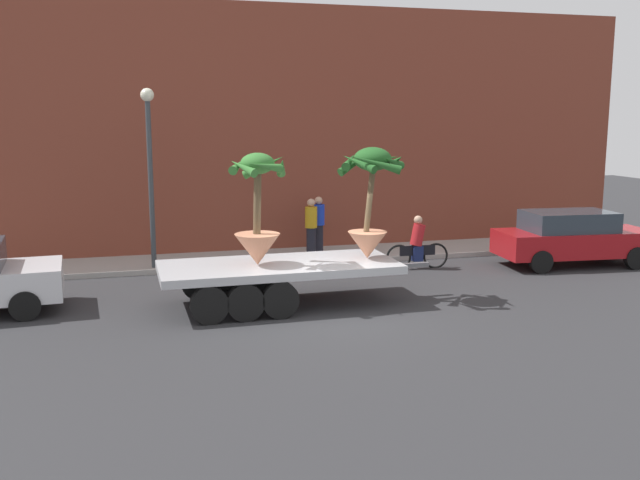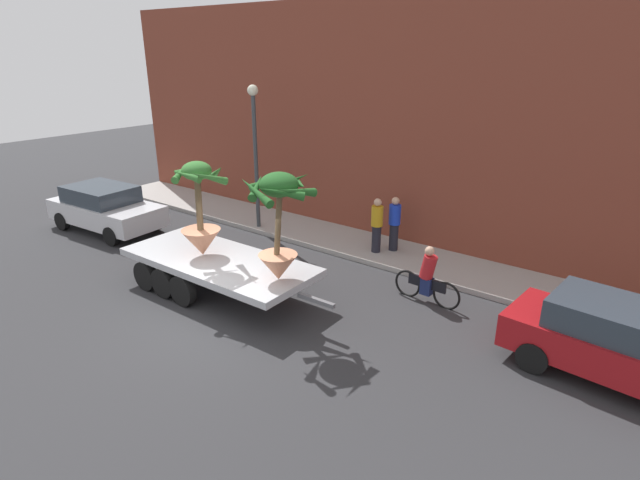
# 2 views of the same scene
# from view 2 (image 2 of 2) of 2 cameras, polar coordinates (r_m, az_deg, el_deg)

# --- Properties ---
(ground_plane) EXTENTS (60.00, 60.00, 0.00)m
(ground_plane) POSITION_cam_2_polar(r_m,az_deg,el_deg) (12.47, -11.63, -8.84)
(ground_plane) COLOR #2D2D30
(sidewalk) EXTENTS (24.00, 2.20, 0.15)m
(sidewalk) POSITION_cam_2_polar(r_m,az_deg,el_deg) (16.63, 4.19, -0.47)
(sidewalk) COLOR #A39E99
(sidewalk) RESTS_ON ground
(building_facade) EXTENTS (24.00, 1.20, 7.59)m
(building_facade) POSITION_cam_2_polar(r_m,az_deg,el_deg) (17.12, 7.74, 12.90)
(building_facade) COLOR brown
(building_facade) RESTS_ON ground
(flatbed_trailer) EXTENTS (6.36, 2.34, 0.98)m
(flatbed_trailer) POSITION_cam_2_polar(r_m,az_deg,el_deg) (13.66, -12.04, -2.65)
(flatbed_trailer) COLOR #B7BABF
(flatbed_trailer) RESTS_ON ground
(potted_palm_rear) EXTENTS (1.39, 1.40, 2.49)m
(potted_palm_rear) POSITION_cam_2_polar(r_m,az_deg,el_deg) (13.33, -13.31, 2.67)
(potted_palm_rear) COLOR tan
(potted_palm_rear) RESTS_ON flatbed_trailer
(potted_palm_middle) EXTENTS (1.58, 1.63, 2.57)m
(potted_palm_middle) POSITION_cam_2_polar(r_m,az_deg,el_deg) (11.43, -4.69, 2.04)
(potted_palm_middle) COLOR tan
(potted_palm_middle) RESTS_ON flatbed_trailer
(cyclist) EXTENTS (1.84, 0.36, 1.54)m
(cyclist) POSITION_cam_2_polar(r_m,az_deg,el_deg) (13.06, 11.98, -4.17)
(cyclist) COLOR black
(cyclist) RESTS_ON ground
(parked_car) EXTENTS (4.54, 2.07, 1.58)m
(parked_car) POSITION_cam_2_polar(r_m,az_deg,el_deg) (11.36, 31.11, -10.00)
(parked_car) COLOR maroon
(parked_car) RESTS_ON ground
(trailing_car) EXTENTS (4.43, 2.20, 1.58)m
(trailing_car) POSITION_cam_2_polar(r_m,az_deg,el_deg) (19.40, -22.97, 3.37)
(trailing_car) COLOR silver
(trailing_car) RESTS_ON ground
(pedestrian_near_gate) EXTENTS (0.36, 0.36, 1.71)m
(pedestrian_near_gate) POSITION_cam_2_polar(r_m,az_deg,el_deg) (15.57, 6.40, 1.76)
(pedestrian_near_gate) COLOR black
(pedestrian_near_gate) RESTS_ON sidewalk
(pedestrian_far_left) EXTENTS (0.36, 0.36, 1.71)m
(pedestrian_far_left) POSITION_cam_2_polar(r_m,az_deg,el_deg) (15.78, 8.36, 1.92)
(pedestrian_far_left) COLOR black
(pedestrian_far_left) RESTS_ON sidewalk
(street_lamp) EXTENTS (0.36, 0.36, 4.83)m
(street_lamp) POSITION_cam_2_polar(r_m,az_deg,el_deg) (17.42, -7.32, 11.17)
(street_lamp) COLOR #383D42
(street_lamp) RESTS_ON sidewalk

